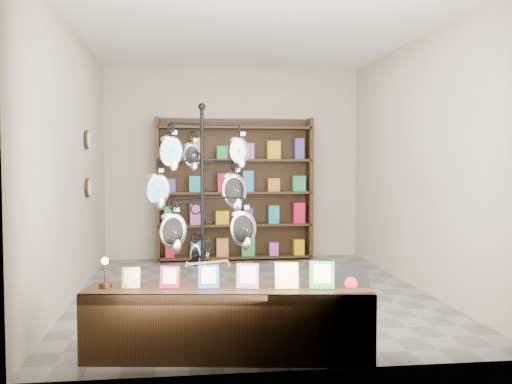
# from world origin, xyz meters

# --- Properties ---
(ground) EXTENTS (5.00, 5.00, 0.00)m
(ground) POSITION_xyz_m (0.00, 0.00, 0.00)
(ground) COLOR slate
(ground) RESTS_ON ground
(room_envelope) EXTENTS (5.00, 5.00, 5.00)m
(room_envelope) POSITION_xyz_m (0.00, 0.00, 1.85)
(room_envelope) COLOR #C2B39C
(room_envelope) RESTS_ON ground
(display_tree) EXTENTS (1.08, 1.08, 2.06)m
(display_tree) POSITION_xyz_m (-0.62, -1.26, 1.19)
(display_tree) COLOR black
(display_tree) RESTS_ON ground
(front_shelf) EXTENTS (2.26, 0.76, 0.78)m
(front_shelf) POSITION_xyz_m (-0.45, -2.15, 0.27)
(front_shelf) COLOR black
(front_shelf) RESTS_ON ground
(back_shelving) EXTENTS (2.42, 0.36, 2.20)m
(back_shelving) POSITION_xyz_m (0.00, 2.30, 1.03)
(back_shelving) COLOR black
(back_shelving) RESTS_ON ground
(wall_clocks) EXTENTS (0.03, 0.24, 0.84)m
(wall_clocks) POSITION_xyz_m (-1.97, 0.80, 1.50)
(wall_clocks) COLOR black
(wall_clocks) RESTS_ON ground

